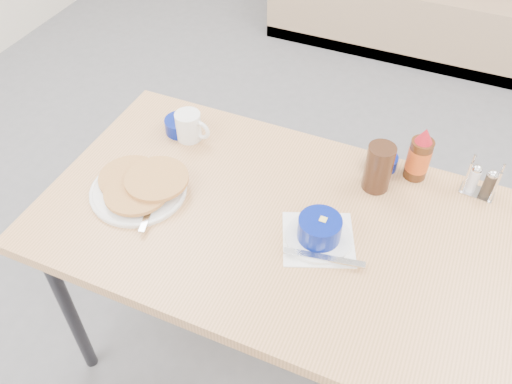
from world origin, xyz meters
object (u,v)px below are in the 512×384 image
at_px(pancake_plate, 140,186).
at_px(butter_bowl, 382,162).
at_px(dining_table, 280,234).
at_px(condiment_caddy, 481,183).
at_px(coffee_mug, 190,126).
at_px(creamer_bowl, 181,125).
at_px(amber_tumbler, 379,168).
at_px(grits_setting, 319,232).
at_px(syrup_bottle, 419,156).

bearing_deg(pancake_plate, butter_bowl, 32.02).
distance_m(dining_table, pancake_plate, 0.44).
xyz_separation_m(dining_table, condiment_caddy, (0.50, 0.34, 0.10)).
height_order(coffee_mug, creamer_bowl, coffee_mug).
height_order(coffee_mug, amber_tumbler, amber_tumbler).
height_order(dining_table, grits_setting, grits_setting).
bearing_deg(syrup_bottle, creamer_bowl, -172.87).
bearing_deg(coffee_mug, butter_bowl, 10.55).
relative_size(pancake_plate, coffee_mug, 2.33).
distance_m(coffee_mug, creamer_bowl, 0.06).
xyz_separation_m(dining_table, creamer_bowl, (-0.46, 0.24, 0.09)).
height_order(pancake_plate, amber_tumbler, amber_tumbler).
relative_size(condiment_caddy, syrup_bottle, 0.64).
xyz_separation_m(grits_setting, creamer_bowl, (-0.58, 0.27, -0.01)).
relative_size(grits_setting, amber_tumbler, 1.78).
distance_m(pancake_plate, amber_tumbler, 0.71).
distance_m(pancake_plate, coffee_mug, 0.29).
bearing_deg(creamer_bowl, syrup_bottle, 7.13).
distance_m(grits_setting, condiment_caddy, 0.53).
bearing_deg(condiment_caddy, dining_table, -139.87).
xyz_separation_m(pancake_plate, creamer_bowl, (-0.03, 0.30, 0.00)).
distance_m(creamer_bowl, syrup_bottle, 0.78).
relative_size(pancake_plate, grits_setting, 1.06).
xyz_separation_m(pancake_plate, syrup_bottle, (0.74, 0.40, 0.06)).
bearing_deg(coffee_mug, grits_setting, -25.00).
xyz_separation_m(coffee_mug, condiment_caddy, (0.92, 0.12, -0.01)).
bearing_deg(creamer_bowl, coffee_mug, -22.55).
height_order(pancake_plate, syrup_bottle, syrup_bottle).
relative_size(coffee_mug, creamer_bowl, 1.17).
xyz_separation_m(coffee_mug, creamer_bowl, (-0.05, 0.02, -0.03)).
bearing_deg(butter_bowl, grits_setting, -103.20).
relative_size(dining_table, pancake_plate, 4.81).
distance_m(coffee_mug, syrup_bottle, 0.74).
xyz_separation_m(butter_bowl, amber_tumbler, (0.00, -0.10, 0.06)).
bearing_deg(pancake_plate, syrup_bottle, 28.31).
relative_size(creamer_bowl, condiment_caddy, 0.91).
xyz_separation_m(condiment_caddy, syrup_bottle, (-0.19, 0.00, 0.04)).
xyz_separation_m(amber_tumbler, condiment_caddy, (0.29, 0.10, -0.04)).
bearing_deg(condiment_caddy, coffee_mug, -166.76).
bearing_deg(condiment_caddy, syrup_bottle, -173.98).
relative_size(coffee_mug, grits_setting, 0.45).
distance_m(creamer_bowl, butter_bowl, 0.68).
relative_size(amber_tumbler, condiment_caddy, 1.32).
distance_m(pancake_plate, butter_bowl, 0.75).
relative_size(creamer_bowl, amber_tumbler, 0.69).
relative_size(pancake_plate, amber_tumbler, 1.88).
height_order(grits_setting, butter_bowl, grits_setting).
bearing_deg(grits_setting, creamer_bowl, 155.19).
bearing_deg(syrup_bottle, grits_setting, -117.30).
bearing_deg(coffee_mug, syrup_bottle, 9.08).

